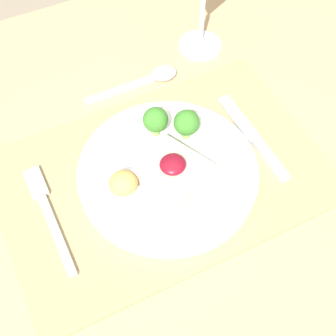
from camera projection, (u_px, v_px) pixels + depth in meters
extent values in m
plane|color=gray|center=(165.00, 327.00, 1.33)|extent=(8.00, 8.00, 0.00)
cube|color=tan|center=(163.00, 181.00, 0.70)|extent=(1.56, 0.92, 0.03)
cylinder|color=tan|center=(319.00, 66.00, 1.40)|extent=(0.06, 0.06, 0.75)
cube|color=#9E895B|center=(163.00, 175.00, 0.69)|extent=(0.47, 0.32, 0.00)
cylinder|color=white|center=(168.00, 173.00, 0.68)|extent=(0.26, 0.26, 0.02)
torus|color=white|center=(168.00, 170.00, 0.67)|extent=(0.26, 0.26, 0.01)
cube|color=beige|center=(173.00, 171.00, 0.66)|extent=(0.11, 0.12, 0.02)
ellipsoid|color=maroon|center=(173.00, 164.00, 0.65)|extent=(0.04, 0.04, 0.01)
cylinder|color=#84B256|center=(186.00, 132.00, 0.70)|extent=(0.01, 0.01, 0.02)
sphere|color=#387A28|center=(187.00, 123.00, 0.68)|extent=(0.04, 0.04, 0.04)
cylinder|color=#84B256|center=(156.00, 129.00, 0.71)|extent=(0.01, 0.01, 0.02)
sphere|color=#387A28|center=(155.00, 120.00, 0.69)|extent=(0.04, 0.04, 0.04)
ellipsoid|color=tan|center=(123.00, 183.00, 0.64)|extent=(0.05, 0.05, 0.03)
cube|color=#B2B2B7|center=(57.00, 234.00, 0.63)|extent=(0.01, 0.13, 0.01)
cube|color=#B2B2B7|center=(36.00, 183.00, 0.68)|extent=(0.02, 0.05, 0.01)
cube|color=#B2B2B7|center=(270.00, 160.00, 0.70)|extent=(0.02, 0.08, 0.01)
cube|color=#B2B2B7|center=(238.00, 118.00, 0.75)|extent=(0.02, 0.10, 0.00)
cube|color=#B2B2B7|center=(120.00, 90.00, 0.79)|extent=(0.13, 0.01, 0.01)
ellipsoid|color=#B2B2B7|center=(164.00, 73.00, 0.81)|extent=(0.04, 0.04, 0.01)
cylinder|color=white|center=(200.00, 45.00, 0.85)|extent=(0.08, 0.08, 0.01)
cylinder|color=white|center=(202.00, 23.00, 0.81)|extent=(0.01, 0.01, 0.09)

